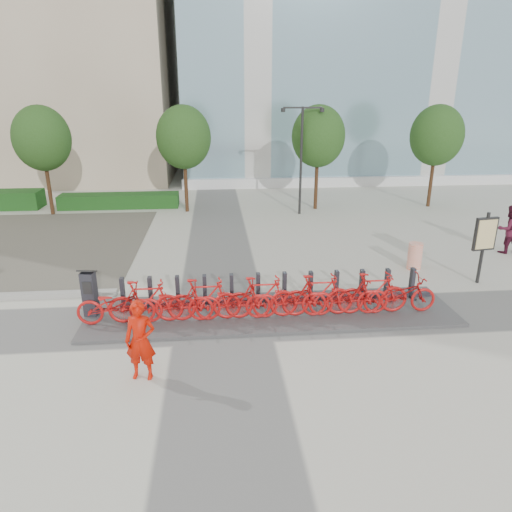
{
  "coord_description": "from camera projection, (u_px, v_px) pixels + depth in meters",
  "views": [
    {
      "loc": [
        -0.09,
        -10.48,
        5.4
      ],
      "look_at": [
        1.0,
        1.5,
        1.2
      ],
      "focal_mm": 32.0,
      "sensor_mm": 36.0,
      "label": 1
    }
  ],
  "objects": [
    {
      "name": "bike_5",
      "position": [
        262.0,
        297.0,
        11.47
      ],
      "size": [
        1.85,
        0.52,
        1.11
      ],
      "primitive_type": "imported",
      "rotation": [
        0.0,
        0.0,
        1.57
      ],
      "color": "red",
      "rests_on": "dock_pad"
    },
    {
      "name": "tree_2",
      "position": [
        318.0,
        136.0,
        22.17
      ],
      "size": [
        2.6,
        2.6,
        5.1
      ],
      "color": "#352212",
      "rests_on": "ground"
    },
    {
      "name": "bike_7",
      "position": [
        318.0,
        295.0,
        11.6
      ],
      "size": [
        1.85,
        0.52,
        1.11
      ],
      "primitive_type": "imported",
      "rotation": [
        0.0,
        0.0,
        1.57
      ],
      "color": "red",
      "rests_on": "dock_pad"
    },
    {
      "name": "hedge_b",
      "position": [
        120.0,
        201.0,
        23.51
      ],
      "size": [
        6.0,
        1.2,
        0.7
      ],
      "primitive_type": "cube",
      "color": "#1B3F17",
      "rests_on": "ground"
    },
    {
      "name": "dock_rail_posts",
      "position": [
        272.0,
        289.0,
        12.32
      ],
      "size": [
        8.02,
        0.5,
        0.85
      ],
      "primitive_type": null,
      "color": "#27282F",
      "rests_on": "dock_pad"
    },
    {
      "name": "dock_pad",
      "position": [
        271.0,
        312.0,
        12.03
      ],
      "size": [
        9.6,
        2.4,
        0.08
      ],
      "primitive_type": "cube",
      "color": "#474748",
      "rests_on": "ground"
    },
    {
      "name": "construction_barrel",
      "position": [
        415.0,
        256.0,
        15.03
      ],
      "size": [
        0.59,
        0.59,
        0.89
      ],
      "primitive_type": "cylinder",
      "rotation": [
        0.0,
        0.0,
        -0.32
      ],
      "color": "#FF5124",
      "rests_on": "ground"
    },
    {
      "name": "bike_1",
      "position": [
        145.0,
        302.0,
        11.23
      ],
      "size": [
        1.85,
        0.52,
        1.11
      ],
      "primitive_type": "imported",
      "rotation": [
        0.0,
        0.0,
        1.57
      ],
      "color": "red",
      "rests_on": "dock_pad"
    },
    {
      "name": "map_sign",
      "position": [
        485.0,
        237.0,
        13.56
      ],
      "size": [
        0.73,
        0.22,
        2.22
      ],
      "rotation": [
        0.0,
        0.0,
        0.15
      ],
      "color": "black",
      "rests_on": "ground"
    },
    {
      "name": "tree_0",
      "position": [
        42.0,
        139.0,
        21.06
      ],
      "size": [
        2.6,
        2.6,
        5.1
      ],
      "color": "#352212",
      "rests_on": "ground"
    },
    {
      "name": "bike_0",
      "position": [
        116.0,
        305.0,
        11.18
      ],
      "size": [
        1.91,
        0.67,
        1.0
      ],
      "primitive_type": "imported",
      "rotation": [
        0.0,
        0.0,
        1.57
      ],
      "color": "red",
      "rests_on": "dock_pad"
    },
    {
      "name": "bike_2",
      "position": [
        175.0,
        303.0,
        11.31
      ],
      "size": [
        1.91,
        0.67,
        1.0
      ],
      "primitive_type": "imported",
      "rotation": [
        0.0,
        0.0,
        1.57
      ],
      "color": "red",
      "rests_on": "dock_pad"
    },
    {
      "name": "tree_1",
      "position": [
        184.0,
        137.0,
        21.62
      ],
      "size": [
        2.6,
        2.6,
        5.1
      ],
      "color": "#352212",
      "rests_on": "ground"
    },
    {
      "name": "bike_8",
      "position": [
        345.0,
        296.0,
        11.68
      ],
      "size": [
        1.91,
        0.67,
        1.0
      ],
      "primitive_type": "imported",
      "rotation": [
        0.0,
        0.0,
        1.57
      ],
      "color": "red",
      "rests_on": "dock_pad"
    },
    {
      "name": "glass_building",
      "position": [
        402.0,
        2.0,
        33.33
      ],
      "size": [
        32.0,
        16.0,
        24.0
      ],
      "primitive_type": "cube",
      "color": "slate",
      "rests_on": "ground"
    },
    {
      "name": "tree_3",
      "position": [
        437.0,
        136.0,
        22.69
      ],
      "size": [
        2.6,
        2.6,
        5.1
      ],
      "color": "#352212",
      "rests_on": "ground"
    },
    {
      "name": "bike_9",
      "position": [
        373.0,
        293.0,
        11.72
      ],
      "size": [
        1.85,
        0.52,
        1.11
      ],
      "primitive_type": "imported",
      "rotation": [
        0.0,
        0.0,
        1.57
      ],
      "color": "red",
      "rests_on": "dock_pad"
    },
    {
      "name": "ground",
      "position": [
        222.0,
        321.0,
        11.65
      ],
      "size": [
        120.0,
        120.0,
        0.0
      ],
      "primitive_type": "plane",
      "color": "#B4B1A2"
    },
    {
      "name": "kiosk",
      "position": [
        90.0,
        293.0,
        11.58
      ],
      "size": [
        0.44,
        0.39,
        1.29
      ],
      "rotation": [
        0.0,
        0.0,
        -0.16
      ],
      "color": "#27282F",
      "rests_on": "dock_pad"
    },
    {
      "name": "bike_4",
      "position": [
        233.0,
        300.0,
        11.43
      ],
      "size": [
        1.91,
        0.67,
        1.0
      ],
      "primitive_type": "imported",
      "rotation": [
        0.0,
        0.0,
        1.57
      ],
      "color": "red",
      "rests_on": "dock_pad"
    },
    {
      "name": "bike_10",
      "position": [
        400.0,
        294.0,
        11.8
      ],
      "size": [
        1.91,
        0.67,
        1.0
      ],
      "primitive_type": "imported",
      "rotation": [
        0.0,
        0.0,
        1.57
      ],
      "color": "red",
      "rests_on": "dock_pad"
    },
    {
      "name": "pedestrian",
      "position": [
        509.0,
        229.0,
        16.48
      ],
      "size": [
        0.89,
        0.71,
        1.77
      ],
      "primitive_type": "imported",
      "rotation": [
        0.0,
        0.0,
        3.18
      ],
      "color": "#4D1428",
      "rests_on": "ground"
    },
    {
      "name": "bike_3",
      "position": [
        204.0,
        299.0,
        11.35
      ],
      "size": [
        1.85,
        0.52,
        1.11
      ],
      "primitive_type": "imported",
      "rotation": [
        0.0,
        0.0,
        1.57
      ],
      "color": "red",
      "rests_on": "dock_pad"
    },
    {
      "name": "worker_red",
      "position": [
        140.0,
        340.0,
        9.03
      ],
      "size": [
        0.67,
        0.49,
        1.69
      ],
      "primitive_type": "imported",
      "rotation": [
        0.0,
        0.0,
        -0.14
      ],
      "color": "red",
      "rests_on": "ground"
    },
    {
      "name": "bike_6",
      "position": [
        290.0,
        298.0,
        11.55
      ],
      "size": [
        1.91,
        0.67,
        1.0
      ],
      "primitive_type": "imported",
      "rotation": [
        0.0,
        0.0,
        1.57
      ],
      "color": "red",
      "rests_on": "dock_pad"
    },
    {
      "name": "streetlamp",
      "position": [
        301.0,
        148.0,
        21.3
      ],
      "size": [
        2.0,
        0.2,
        5.0
      ],
      "color": "black",
      "rests_on": "ground"
    }
  ]
}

